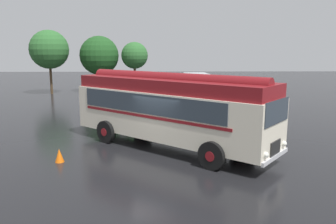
# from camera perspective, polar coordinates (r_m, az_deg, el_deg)

# --- Properties ---
(ground_plane) EXTENTS (120.00, 120.00, 0.00)m
(ground_plane) POSITION_cam_1_polar(r_m,az_deg,el_deg) (14.66, -1.31, -7.03)
(ground_plane) COLOR black
(vintage_bus) EXTENTS (9.27, 8.39, 3.49)m
(vintage_bus) POSITION_cam_1_polar(r_m,az_deg,el_deg) (14.97, 0.20, 0.81)
(vintage_bus) COLOR silver
(vintage_bus) RESTS_ON ground
(car_near_left) EXTENTS (2.35, 4.38, 1.66)m
(car_near_left) POSITION_cam_1_polar(r_m,az_deg,el_deg) (27.79, -5.75, 3.06)
(car_near_left) COLOR black
(car_near_left) RESTS_ON ground
(car_mid_left) EXTENTS (2.36, 4.38, 1.66)m
(car_mid_left) POSITION_cam_1_polar(r_m,az_deg,el_deg) (27.61, 0.55, 3.06)
(car_mid_left) COLOR #144C28
(car_mid_left) RESTS_ON ground
(box_van) EXTENTS (2.55, 5.86, 2.50)m
(box_van) POSITION_cam_1_polar(r_m,az_deg,el_deg) (28.37, 5.33, 4.27)
(box_van) COLOR #B2B7BC
(box_van) RESTS_ON ground
(tree_far_left) EXTENTS (3.99, 3.99, 6.62)m
(tree_far_left) POSITION_cam_1_polar(r_m,az_deg,el_deg) (36.64, -20.16, 10.10)
(tree_far_left) COLOR #4C3823
(tree_far_left) RESTS_ON ground
(tree_left_of_centre) EXTENTS (4.19, 4.19, 6.09)m
(tree_left_of_centre) POSITION_cam_1_polar(r_m,az_deg,el_deg) (36.75, -11.77, 9.60)
(tree_left_of_centre) COLOR #4C3823
(tree_left_of_centre) RESTS_ON ground
(tree_centre) EXTENTS (2.87, 2.87, 5.44)m
(tree_centre) POSITION_cam_1_polar(r_m,az_deg,el_deg) (36.13, -5.82, 9.84)
(tree_centre) COLOR #4C3823
(tree_centre) RESTS_ON ground
(traffic_cone) EXTENTS (0.36, 0.36, 0.55)m
(traffic_cone) POSITION_cam_1_polar(r_m,az_deg,el_deg) (14.04, -18.39, -7.19)
(traffic_cone) COLOR orange
(traffic_cone) RESTS_ON ground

